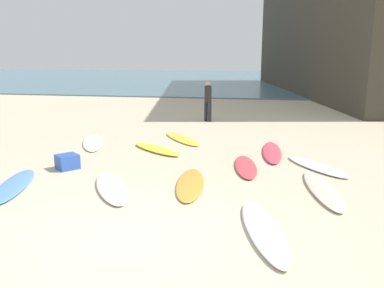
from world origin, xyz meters
The scene contains 15 objects.
ground_plane centered at (0.00, 0.00, 0.00)m, with size 120.00×120.00×0.00m, color beige.
ocean_water centered at (0.00, 38.79, 0.04)m, with size 120.00×40.00×0.08m, color slate.
surfboard_0 centered at (2.21, 5.63, 0.04)m, with size 0.50×2.49×0.09m, color #DD4559.
surfboard_1 centered at (-3.15, 5.93, 0.03)m, with size 0.59×2.43×0.06m, color silver.
surfboard_2 centered at (-0.99, 5.37, 0.04)m, with size 0.52×2.00×0.09m, color yellow.
surfboard_3 centered at (2.00, 0.57, 0.04)m, with size 0.50×2.34×0.09m, color silver.
surfboard_4 centered at (3.15, 2.70, 0.04)m, with size 0.51×2.48×0.09m, color #F3DEC8.
surfboard_5 centered at (0.49, 2.57, 0.03)m, with size 0.56×2.18×0.07m, color #F29D32.
surfboard_6 centered at (-3.05, 1.83, 0.04)m, with size 0.55×2.23×0.08m, color #558FD1.
surfboard_7 centered at (3.24, 4.39, 0.04)m, with size 0.57×2.05×0.07m, color white.
surfboard_8 centered at (1.56, 4.07, 0.04)m, with size 0.50×2.03×0.08m, color #E4464F.
surfboard_9 centered at (-1.02, 2.02, 0.04)m, with size 0.55×2.08×0.08m, color silver.
surfboard_10 centered at (-0.59, 6.95, 0.03)m, with size 0.56×2.30×0.06m, color yellow.
beachgoer_near centered at (-0.26, 10.56, 0.90)m, with size 0.39×0.39×1.63m.
beach_cooler centered at (-2.61, 3.26, 0.17)m, with size 0.47×0.43×0.34m, color #2D56B2.
Camera 1 is at (1.91, -5.11, 2.67)m, focal length 36.98 mm.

